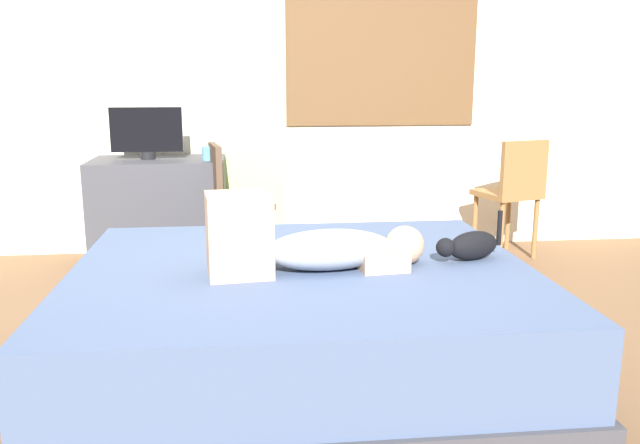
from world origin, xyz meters
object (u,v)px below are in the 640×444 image
at_px(tv_monitor, 147,132).
at_px(chair_by_desk, 231,197).
at_px(person_lying, 307,244).
at_px(desk, 161,212).
at_px(cup, 207,153).
at_px(bed, 302,320).
at_px(cat, 470,245).
at_px(chair_spare, 513,189).

distance_m(tv_monitor, chair_by_desk, 0.73).
relative_size(person_lying, desk, 1.05).
xyz_separation_m(person_lying, cup, (-0.51, 1.78, 0.19)).
relative_size(bed, cat, 5.97).
bearing_deg(chair_spare, desk, 177.20).
xyz_separation_m(tv_monitor, cup, (0.41, -0.11, -0.14)).
height_order(cup, chair_spare, chair_spare).
bearing_deg(chair_by_desk, chair_spare, 3.09).
bearing_deg(cat, chair_spare, 62.08).
relative_size(desk, tv_monitor, 1.87).
bearing_deg(chair_by_desk, cat, -55.53).
bearing_deg(cat, desk, 131.15).
xyz_separation_m(cup, chair_by_desk, (0.15, -0.12, -0.28)).
bearing_deg(cup, cat, -53.88).
height_order(person_lying, desk, person_lying).
distance_m(bed, person_lying, 0.37).
distance_m(cat, chair_by_desk, 1.93).
distance_m(bed, tv_monitor, 2.15).
distance_m(desk, tv_monitor, 0.56).
bearing_deg(person_lying, desk, 114.16).
height_order(bed, cup, cup).
bearing_deg(cat, cup, 126.12).
xyz_separation_m(cat, chair_spare, (0.90, 1.70, -0.05)).
bearing_deg(desk, chair_by_desk, -24.71).
distance_m(bed, chair_spare, 2.40).
xyz_separation_m(desk, chair_spare, (2.49, -0.12, 0.14)).
relative_size(cat, desk, 0.38).
height_order(desk, cup, cup).
xyz_separation_m(person_lying, tv_monitor, (-0.92, 1.90, 0.32)).
xyz_separation_m(desk, tv_monitor, (-0.06, 0.00, 0.55)).
height_order(bed, person_lying, person_lying).
height_order(person_lying, chair_spare, chair_spare).
bearing_deg(tv_monitor, bed, -63.86).
relative_size(person_lying, tv_monitor, 1.96).
height_order(bed, chair_by_desk, chair_by_desk).
relative_size(cat, cup, 3.64).
xyz_separation_m(chair_by_desk, chair_spare, (1.99, 0.11, 0.00)).
height_order(desk, chair_by_desk, chair_by_desk).
bearing_deg(bed, chair_by_desk, 101.90).
height_order(bed, desk, desk).
relative_size(bed, person_lying, 2.15).
bearing_deg(chair_spare, tv_monitor, 177.27).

